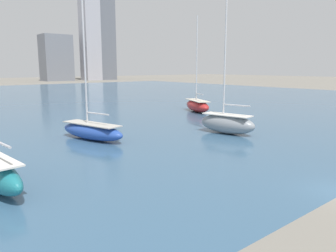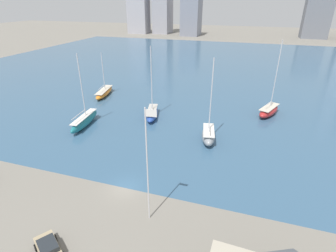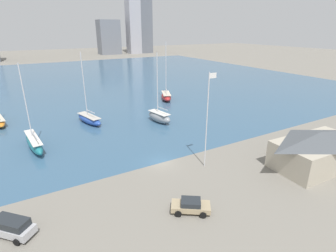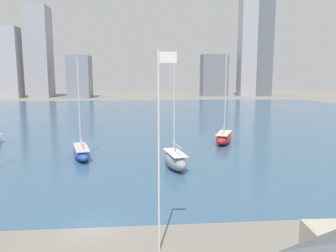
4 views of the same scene
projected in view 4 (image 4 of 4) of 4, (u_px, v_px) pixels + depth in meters
name	position (u px, v px, depth m)	size (l,w,h in m)	color
ground_plane	(94.00, 228.00, 26.20)	(500.00, 500.00, 0.00)	gray
harbor_water	(127.00, 118.00, 95.15)	(180.00, 140.00, 0.00)	#385B7A
flag_pole	(160.00, 147.00, 21.61)	(1.24, 0.14, 13.70)	silver
distant_city_skyline	(145.00, 55.00, 191.96)	(159.88, 25.13, 68.94)	#A8A8B2
sailboat_blue	(81.00, 152.00, 48.34)	(4.35, 8.88, 14.68)	#284CA8
sailboat_red	(224.00, 137.00, 58.90)	(5.47, 8.35, 15.69)	#B72828
sailboat_gray	(175.00, 160.00, 42.75)	(3.50, 7.05, 14.52)	gray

